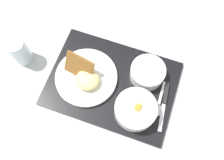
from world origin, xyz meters
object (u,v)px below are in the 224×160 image
bowl_soup (148,72)px  plate_main (86,77)px  spoon (158,105)px  glass_water (20,53)px  knife (165,98)px  bowl_salad (136,110)px

bowl_soup → plate_main: size_ratio=0.55×
spoon → glass_water: bearing=-92.5°
knife → glass_water: size_ratio=1.50×
bowl_salad → spoon: (-0.07, -0.05, -0.03)m
bowl_soup → glass_water: glass_water is taller
bowl_soup → knife: 0.11m
plate_main → glass_water: 0.25m
bowl_soup → knife: size_ratio=0.70×
bowl_salad → bowl_soup: (-0.00, -0.14, -0.00)m
plate_main → knife: (-0.28, -0.01, -0.01)m
bowl_soup → spoon: (-0.07, 0.09, -0.03)m
plate_main → glass_water: glass_water is taller
bowl_soup → plate_main: (0.20, 0.08, -0.01)m
bowl_soup → spoon: 0.12m
bowl_soup → knife: bearing=142.2°
plate_main → glass_water: (0.25, -0.01, 0.02)m
spoon → plate_main: bearing=-93.4°
bowl_salad → knife: bowl_salad is taller
bowl_salad → glass_water: size_ratio=1.20×
knife → spoon: size_ratio=1.34×
bowl_salad → plate_main: bearing=-17.9°
bowl_salad → bowl_soup: bowl_salad is taller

